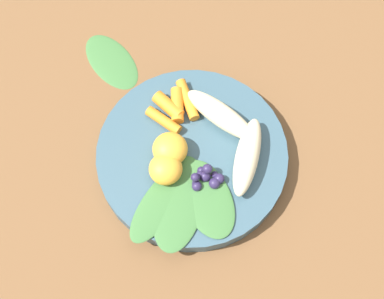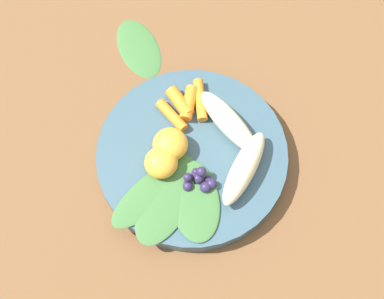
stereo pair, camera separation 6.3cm
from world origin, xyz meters
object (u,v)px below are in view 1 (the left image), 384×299
Objects in this scene: bowl at (192,156)px; kale_leaf_stray at (111,61)px; banana_peeled_left at (221,115)px; banana_peeled_right at (247,157)px; orange_segment_near at (168,171)px.

bowl is 2.30× the size of kale_leaf_stray.
banana_peeled_right is (-0.02, -0.07, 0.00)m from banana_peeled_left.
orange_segment_near reaches higher than kale_leaf_stray.
kale_leaf_stray is (0.01, 0.20, -0.01)m from bowl.
bowl is 2.30× the size of banana_peeled_left.
banana_peeled_left is 0.11m from orange_segment_near.
banana_peeled_left is 2.56× the size of orange_segment_near.
banana_peeled_right is 0.10m from orange_segment_near.
orange_segment_near is (-0.11, -0.02, 0.00)m from banana_peeled_left.
bowl is 0.05m from orange_segment_near.
kale_leaf_stray is (-0.03, 0.26, -0.04)m from banana_peeled_right.
banana_peeled_left is at bearing 8.18° from orange_segment_near.
banana_peeled_left is (0.06, 0.01, 0.03)m from bowl.
bowl is 0.20m from kale_leaf_stray.
bowl is at bearing 90.41° from banana_peeled_left.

